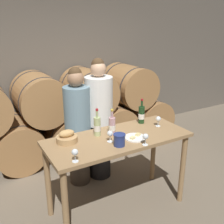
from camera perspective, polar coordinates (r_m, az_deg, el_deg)
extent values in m
plane|color=#726654|center=(3.40, 1.22, -19.94)|extent=(10.00, 10.00, 0.00)
cube|color=#60594F|center=(4.72, -13.05, 12.06)|extent=(10.00, 0.12, 3.20)
cylinder|color=#9E7042|center=(4.33, -19.99, -6.27)|extent=(0.74, 0.89, 0.74)
cylinder|color=#2D2D33|center=(4.08, -19.23, -7.81)|extent=(0.75, 0.02, 0.75)
cylinder|color=#2D2D33|center=(4.59, -20.66, -4.90)|extent=(0.75, 0.02, 0.75)
cylinder|color=#9E7042|center=(4.51, -9.72, -4.30)|extent=(0.74, 0.89, 0.74)
cylinder|color=#2D2D33|center=(4.27, -8.36, -5.65)|extent=(0.75, 0.02, 0.75)
cylinder|color=#2D2D33|center=(4.76, -10.93, -3.10)|extent=(0.75, 0.02, 0.75)
cylinder|color=#9E7042|center=(4.83, -0.56, -2.42)|extent=(0.74, 0.89, 0.74)
cylinder|color=#2D2D33|center=(4.60, 1.19, -3.56)|extent=(0.75, 0.02, 0.75)
cylinder|color=#2D2D33|center=(5.06, -2.14, -1.39)|extent=(0.75, 0.02, 0.75)
cylinder|color=#9E7042|center=(5.25, 7.29, -0.76)|extent=(0.74, 0.89, 0.74)
cylinder|color=#2D2D33|center=(5.04, 9.22, -1.71)|extent=(0.75, 0.02, 0.75)
cylinder|color=#2D2D33|center=(5.47, 5.50, 0.12)|extent=(0.75, 0.02, 0.75)
cylinder|color=#9E7042|center=(4.18, -15.50, 2.98)|extent=(0.74, 0.89, 0.74)
cylinder|color=#2D2D33|center=(3.92, -14.41, 1.99)|extent=(0.75, 0.02, 0.75)
cylinder|color=#2D2D33|center=(4.45, -16.46, 3.84)|extent=(0.75, 0.02, 0.75)
cylinder|color=#9E7042|center=(4.45, -5.22, 4.54)|extent=(0.74, 0.89, 0.74)
cylinder|color=#2D2D33|center=(4.20, -3.58, 3.70)|extent=(0.75, 0.02, 0.75)
cylinder|color=#2D2D33|center=(4.70, -6.69, 5.29)|extent=(0.75, 0.02, 0.75)
cylinder|color=#9E7042|center=(4.83, 3.69, 5.77)|extent=(0.74, 0.89, 0.74)
cylinder|color=#2D2D33|center=(4.61, 5.65, 5.05)|extent=(0.75, 0.02, 0.75)
cylinder|color=#2D2D33|center=(5.07, 1.91, 6.43)|extent=(0.75, 0.02, 0.75)
cylinder|color=#99754C|center=(2.68, -10.06, -20.52)|extent=(0.06, 0.06, 0.90)
cylinder|color=#99754C|center=(3.35, 15.08, -11.95)|extent=(0.06, 0.06, 0.90)
cylinder|color=#99754C|center=(3.11, -13.78, -14.47)|extent=(0.06, 0.06, 0.90)
cylinder|color=#99754C|center=(3.71, 8.99, -8.27)|extent=(0.06, 0.06, 0.90)
cube|color=#99754C|center=(2.91, 1.35, -5.80)|extent=(1.61, 0.68, 0.04)
cylinder|color=#4C4238|center=(3.67, -7.15, -9.65)|extent=(0.28, 0.28, 0.76)
cylinder|color=gray|center=(3.40, -7.63, 0.52)|extent=(0.34, 0.34, 0.61)
sphere|color=#997051|center=(3.29, -7.94, 7.23)|extent=(0.21, 0.21, 0.21)
sphere|color=#47331E|center=(3.29, -8.07, 8.24)|extent=(0.17, 0.17, 0.17)
cylinder|color=#232326|center=(3.78, -2.69, -8.21)|extent=(0.31, 0.31, 0.82)
cylinder|color=silver|center=(3.50, -2.88, 2.47)|extent=(0.37, 0.37, 0.65)
sphere|color=tan|center=(3.41, -3.00, 9.34)|extent=(0.21, 0.21, 0.21)
sphere|color=#47331E|center=(3.41, -3.11, 10.30)|extent=(0.17, 0.17, 0.17)
cylinder|color=#193819|center=(3.27, 6.42, -0.62)|extent=(0.08, 0.08, 0.21)
cylinder|color=#193819|center=(3.23, 6.52, 1.82)|extent=(0.03, 0.03, 0.08)
cylinder|color=maroon|center=(3.21, 6.55, 2.67)|extent=(0.03, 0.03, 0.02)
cylinder|color=white|center=(3.28, 6.41, -0.90)|extent=(0.08, 0.08, 0.07)
cylinder|color=#ADBC7F|center=(2.90, -3.24, -3.16)|extent=(0.08, 0.08, 0.21)
cylinder|color=#ADBC7F|center=(2.85, -3.29, -0.46)|extent=(0.03, 0.03, 0.08)
cylinder|color=maroon|center=(2.84, -3.31, 0.49)|extent=(0.03, 0.03, 0.02)
cylinder|color=white|center=(2.91, -3.23, -3.47)|extent=(0.08, 0.08, 0.07)
cylinder|color=#BC8E93|center=(2.93, 0.02, -3.09)|extent=(0.08, 0.08, 0.20)
cylinder|color=#BC8E93|center=(2.88, 0.02, -0.53)|extent=(0.03, 0.03, 0.08)
cylinder|color=gold|center=(2.86, 0.02, 0.41)|extent=(0.03, 0.03, 0.02)
cylinder|color=white|center=(2.93, 0.02, -3.38)|extent=(0.08, 0.08, 0.06)
cylinder|color=navy|center=(2.68, 1.61, -6.09)|extent=(0.12, 0.12, 0.13)
cylinder|color=navy|center=(2.66, 1.63, -4.96)|extent=(0.13, 0.13, 0.01)
cylinder|color=tan|center=(2.82, -9.79, -5.81)|extent=(0.23, 0.23, 0.06)
ellipsoid|color=tan|center=(2.79, -9.86, -4.62)|extent=(0.17, 0.10, 0.08)
cylinder|color=white|center=(2.88, 5.08, -5.58)|extent=(0.24, 0.24, 0.01)
cube|color=#E0CC7F|center=(2.91, 5.66, -4.90)|extent=(0.07, 0.06, 0.02)
cube|color=beige|center=(2.83, 4.50, -5.61)|extent=(0.07, 0.06, 0.02)
cylinder|color=white|center=(2.45, -7.99, -10.59)|extent=(0.06, 0.06, 0.00)
cylinder|color=white|center=(2.43, -8.03, -9.88)|extent=(0.01, 0.01, 0.07)
sphere|color=white|center=(2.40, -8.09, -8.66)|extent=(0.06, 0.06, 0.06)
cylinder|color=white|center=(2.79, -0.44, -6.44)|extent=(0.06, 0.06, 0.00)
cylinder|color=white|center=(2.78, -0.44, -5.80)|extent=(0.01, 0.01, 0.07)
sphere|color=white|center=(2.75, -0.44, -4.69)|extent=(0.06, 0.06, 0.06)
cylinder|color=white|center=(2.74, 7.23, -7.09)|extent=(0.06, 0.06, 0.00)
cylinder|color=white|center=(2.73, 7.26, -6.44)|extent=(0.01, 0.01, 0.07)
sphere|color=white|center=(2.70, 7.31, -5.31)|extent=(0.06, 0.06, 0.06)
cylinder|color=white|center=(3.24, 9.96, -3.02)|extent=(0.06, 0.06, 0.00)
cylinder|color=white|center=(3.22, 10.00, -2.45)|extent=(0.01, 0.01, 0.07)
sphere|color=white|center=(3.20, 10.06, -1.47)|extent=(0.06, 0.06, 0.06)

